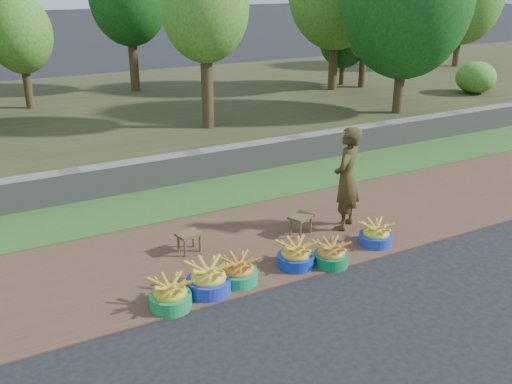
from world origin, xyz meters
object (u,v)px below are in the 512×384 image
basin_a (170,295)px  basin_e (331,254)px  basin_f (376,235)px  stool_right (301,219)px  basin_c (239,272)px  stool_left (189,237)px  basin_b (209,280)px  basin_d (296,256)px  vendor_woman (347,179)px

basin_a → basin_e: basin_a is taller
basin_f → stool_right: (-0.76, 0.79, 0.10)m
basin_e → basin_f: bearing=11.7°
basin_c → basin_e: basin_c is taller
basin_e → stool_left: 1.96m
basin_b → stool_right: size_ratio=1.34×
basin_e → stool_left: (-1.52, 1.23, 0.09)m
basin_f → basin_b: bearing=-178.6°
basin_c → basin_d: size_ratio=0.98×
basin_a → basin_d: size_ratio=0.99×
basin_c → vendor_woman: bearing=18.2°
basin_e → vendor_woman: bearing=45.3°
basin_a → basin_e: 2.24m
basin_e → stool_right: size_ratio=1.14×
stool_left → basin_f: bearing=-23.1°
basin_e → stool_left: basin_e is taller
basin_a → basin_c: basin_a is taller
basin_e → basin_d: bearing=158.2°
basin_d → basin_f: (1.35, 0.01, -0.01)m
basin_b → basin_e: (1.72, -0.13, -0.03)m
basin_b → basin_f: 2.63m
basin_f → basin_d: bearing=-179.5°
basin_f → basin_e: bearing=-168.3°
basin_d → vendor_woman: size_ratio=0.32×
basin_c → basin_e: bearing=-7.0°
basin_b → vendor_woman: (2.58, 0.74, 0.62)m
basin_d → basin_b: bearing=-177.7°
basin_a → basin_d: (1.80, 0.14, 0.00)m
basin_a → basin_b: basin_b is taller
basin_d → vendor_woman: bearing=27.9°
basin_e → basin_b: bearing=175.8°
stool_right → stool_left: bearing=171.5°
basin_b → basin_e: 1.72m
basin_d → basin_f: basin_d is taller
basin_e → vendor_woman: (0.86, 0.87, 0.65)m
basin_c → basin_e: size_ratio=1.05×
basin_e → basin_f: 0.93m
basin_e → stool_right: basin_e is taller
basin_b → basin_d: size_ratio=1.10×
basin_a → stool_left: size_ratio=1.35×
basin_a → stool_right: bearing=21.5°
basin_e → vendor_woman: 1.38m
basin_b → vendor_woman: size_ratio=0.35×
basin_d → stool_right: (0.59, 0.80, 0.09)m
stool_left → stool_right: (1.67, -0.25, 0.01)m
stool_left → vendor_woman: bearing=-8.6°
basin_b → stool_right: 2.05m
stool_right → vendor_woman: (0.71, -0.11, 0.55)m
basin_a → vendor_woman: (3.10, 0.83, 0.64)m
basin_f → stool_right: size_ratio=1.16×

